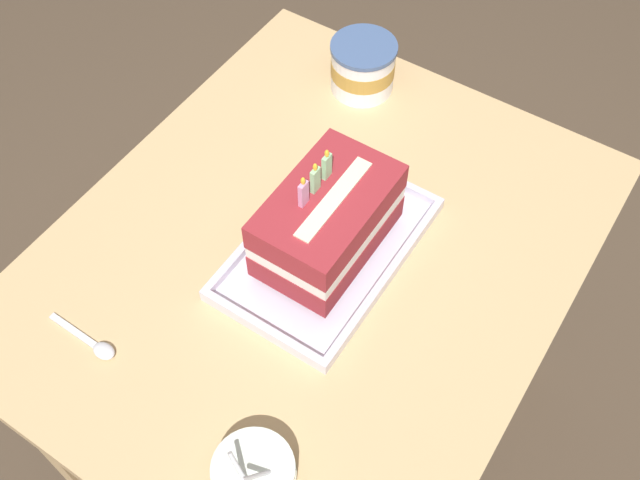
% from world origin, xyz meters
% --- Properties ---
extents(ground_plane, '(8.00, 8.00, 0.00)m').
position_xyz_m(ground_plane, '(0.00, 0.00, 0.00)').
color(ground_plane, '#4C3D2D').
extents(dining_table, '(0.94, 0.77, 0.76)m').
position_xyz_m(dining_table, '(0.00, 0.00, 0.63)').
color(dining_table, tan).
rests_on(dining_table, ground_plane).
extents(foil_tray, '(0.36, 0.23, 0.02)m').
position_xyz_m(foil_tray, '(0.01, -0.02, 0.77)').
color(foil_tray, silver).
rests_on(foil_tray, dining_table).
extents(birthday_cake, '(0.23, 0.14, 0.18)m').
position_xyz_m(birthday_cake, '(0.01, -0.02, 0.84)').
color(birthday_cake, maroon).
rests_on(birthday_cake, foil_tray).
extents(bowl_stack, '(0.11, 0.11, 0.08)m').
position_xyz_m(bowl_stack, '(-0.35, -0.14, 0.78)').
color(bowl_stack, silver).
rests_on(bowl_stack, dining_table).
extents(ice_cream_tub, '(0.12, 0.12, 0.10)m').
position_xyz_m(ice_cream_tub, '(0.36, 0.13, 0.81)').
color(ice_cream_tub, white).
rests_on(ice_cream_tub, dining_table).
extents(serving_spoon_near_tray, '(0.03, 0.13, 0.01)m').
position_xyz_m(serving_spoon_near_tray, '(-0.32, 0.17, 0.76)').
color(serving_spoon_near_tray, silver).
rests_on(serving_spoon_near_tray, dining_table).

